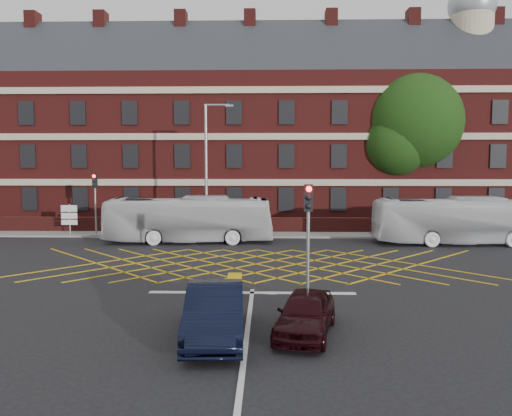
{
  "coord_description": "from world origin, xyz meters",
  "views": [
    {
      "loc": [
        0.62,
        -22.39,
        5.05
      ],
      "look_at": [
        0.03,
        1.5,
        2.85
      ],
      "focal_mm": 35.0,
      "sensor_mm": 36.0,
      "label": 1
    }
  ],
  "objects_px": {
    "bus_right": "(460,221)",
    "utility_cabinet": "(235,286)",
    "traffic_light_far": "(96,211)",
    "direction_signs": "(69,216)",
    "traffic_light_near": "(308,255)",
    "street_lamp": "(207,194)",
    "deciduous_tree": "(412,129)",
    "bus_left": "(189,219)",
    "car_maroon": "(305,313)",
    "car_navy": "(215,312)"
  },
  "relations": [
    {
      "from": "street_lamp",
      "to": "direction_signs",
      "type": "height_order",
      "value": "street_lamp"
    },
    {
      "from": "car_navy",
      "to": "deciduous_tree",
      "type": "distance_m",
      "value": 29.71
    },
    {
      "from": "utility_cabinet",
      "to": "deciduous_tree",
      "type": "bearing_deg",
      "value": 60.1
    },
    {
      "from": "deciduous_tree",
      "to": "street_lamp",
      "type": "xyz_separation_m",
      "value": [
        -15.21,
        -7.94,
        -4.65
      ]
    },
    {
      "from": "utility_cabinet",
      "to": "car_navy",
      "type": "bearing_deg",
      "value": -94.14
    },
    {
      "from": "bus_right",
      "to": "direction_signs",
      "type": "bearing_deg",
      "value": 83.54
    },
    {
      "from": "traffic_light_near",
      "to": "utility_cabinet",
      "type": "distance_m",
      "value": 3.0
    },
    {
      "from": "bus_right",
      "to": "street_lamp",
      "type": "xyz_separation_m",
      "value": [
        -15.71,
        1.17,
        1.52
      ]
    },
    {
      "from": "bus_left",
      "to": "traffic_light_far",
      "type": "distance_m",
      "value": 6.97
    },
    {
      "from": "deciduous_tree",
      "to": "street_lamp",
      "type": "height_order",
      "value": "deciduous_tree"
    },
    {
      "from": "traffic_light_near",
      "to": "street_lamp",
      "type": "xyz_separation_m",
      "value": [
        -5.32,
        14.47,
        1.22
      ]
    },
    {
      "from": "deciduous_tree",
      "to": "street_lamp",
      "type": "bearing_deg",
      "value": -152.43
    },
    {
      "from": "traffic_light_near",
      "to": "traffic_light_far",
      "type": "distance_m",
      "value": 20.37
    },
    {
      "from": "deciduous_tree",
      "to": "traffic_light_far",
      "type": "relative_size",
      "value": 2.82
    },
    {
      "from": "bus_left",
      "to": "utility_cabinet",
      "type": "xyz_separation_m",
      "value": [
        3.76,
        -12.93,
        -0.99
      ]
    },
    {
      "from": "deciduous_tree",
      "to": "traffic_light_near",
      "type": "height_order",
      "value": "deciduous_tree"
    },
    {
      "from": "street_lamp",
      "to": "traffic_light_near",
      "type": "bearing_deg",
      "value": -69.8
    },
    {
      "from": "car_maroon",
      "to": "street_lamp",
      "type": "bearing_deg",
      "value": 119.22
    },
    {
      "from": "traffic_light_near",
      "to": "car_navy",
      "type": "bearing_deg",
      "value": -130.02
    },
    {
      "from": "traffic_light_far",
      "to": "deciduous_tree",
      "type": "bearing_deg",
      "value": 16.43
    },
    {
      "from": "traffic_light_near",
      "to": "deciduous_tree",
      "type": "bearing_deg",
      "value": 66.2
    },
    {
      "from": "car_maroon",
      "to": "street_lamp",
      "type": "height_order",
      "value": "street_lamp"
    },
    {
      "from": "deciduous_tree",
      "to": "direction_signs",
      "type": "bearing_deg",
      "value": -165.76
    },
    {
      "from": "bus_left",
      "to": "traffic_light_far",
      "type": "height_order",
      "value": "traffic_light_far"
    },
    {
      "from": "street_lamp",
      "to": "bus_left",
      "type": "bearing_deg",
      "value": -139.61
    },
    {
      "from": "bus_right",
      "to": "utility_cabinet",
      "type": "relative_size",
      "value": 11.14
    },
    {
      "from": "car_navy",
      "to": "traffic_light_near",
      "type": "distance_m",
      "value": 4.68
    },
    {
      "from": "deciduous_tree",
      "to": "bus_right",
      "type": "bearing_deg",
      "value": -86.86
    },
    {
      "from": "utility_cabinet",
      "to": "street_lamp",
      "type": "bearing_deg",
      "value": 100.98
    },
    {
      "from": "deciduous_tree",
      "to": "traffic_light_far",
      "type": "distance_m",
      "value": 24.6
    },
    {
      "from": "bus_right",
      "to": "deciduous_tree",
      "type": "distance_m",
      "value": 11.01
    },
    {
      "from": "direction_signs",
      "to": "utility_cabinet",
      "type": "distance_m",
      "value": 19.82
    },
    {
      "from": "traffic_light_near",
      "to": "car_maroon",
      "type": "bearing_deg",
      "value": -95.62
    },
    {
      "from": "bus_right",
      "to": "bus_left",
      "type": "bearing_deg",
      "value": 88.93
    },
    {
      "from": "bus_right",
      "to": "car_maroon",
      "type": "xyz_separation_m",
      "value": [
        -10.7,
        -16.45,
        -0.83
      ]
    },
    {
      "from": "traffic_light_far",
      "to": "utility_cabinet",
      "type": "distance_m",
      "value": 18.31
    },
    {
      "from": "car_maroon",
      "to": "traffic_light_near",
      "type": "xyz_separation_m",
      "value": [
        0.31,
        3.15,
        1.13
      ]
    },
    {
      "from": "bus_right",
      "to": "deciduous_tree",
      "type": "relative_size",
      "value": 0.87
    },
    {
      "from": "car_maroon",
      "to": "deciduous_tree",
      "type": "relative_size",
      "value": 0.31
    },
    {
      "from": "traffic_light_far",
      "to": "street_lamp",
      "type": "height_order",
      "value": "street_lamp"
    },
    {
      "from": "car_navy",
      "to": "car_maroon",
      "type": "xyz_separation_m",
      "value": [
        2.63,
        0.35,
        -0.13
      ]
    },
    {
      "from": "bus_right",
      "to": "traffic_light_near",
      "type": "bearing_deg",
      "value": 141.83
    },
    {
      "from": "bus_right",
      "to": "direction_signs",
      "type": "xyz_separation_m",
      "value": [
        -25.4,
        2.79,
        -0.09
      ]
    },
    {
      "from": "bus_right",
      "to": "traffic_light_far",
      "type": "height_order",
      "value": "traffic_light_far"
    },
    {
      "from": "utility_cabinet",
      "to": "traffic_light_far",
      "type": "bearing_deg",
      "value": 124.68
    },
    {
      "from": "bus_left",
      "to": "traffic_light_near",
      "type": "relative_size",
      "value": 2.46
    },
    {
      "from": "traffic_light_far",
      "to": "direction_signs",
      "type": "distance_m",
      "value": 2.07
    },
    {
      "from": "bus_left",
      "to": "deciduous_tree",
      "type": "xyz_separation_m",
      "value": [
        16.28,
        8.85,
        6.17
      ]
    },
    {
      "from": "bus_left",
      "to": "traffic_light_far",
      "type": "relative_size",
      "value": 2.46
    },
    {
      "from": "bus_left",
      "to": "utility_cabinet",
      "type": "relative_size",
      "value": 11.13
    }
  ]
}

